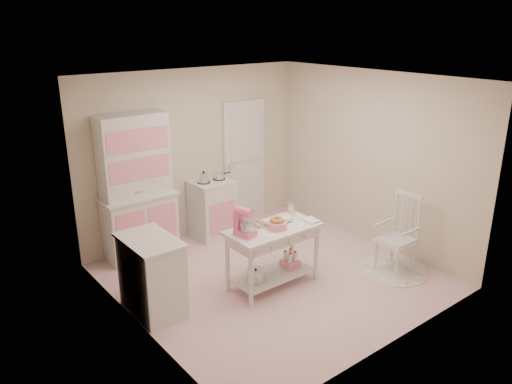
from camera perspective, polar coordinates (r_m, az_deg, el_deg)
room_shell at (r=6.18m, az=2.05°, el=3.97°), size 3.84×3.84×2.62m
door at (r=8.32m, az=-1.32°, el=3.47°), size 0.82×0.05×2.04m
hutch at (r=7.15m, az=-13.41°, el=0.47°), size 1.06×0.50×2.08m
stove at (r=7.84m, az=-5.01°, el=-1.90°), size 0.62×0.57×0.92m
base_cabinet at (r=5.97m, az=-11.80°, el=-9.30°), size 0.54×0.84×0.92m
lace_rug at (r=7.16m, az=15.38°, el=-8.66°), size 0.92×0.92×0.01m
rocking_chair at (r=6.93m, az=15.77°, el=-4.67°), size 0.50×0.73×1.10m
work_table at (r=6.41m, az=1.94°, el=-7.37°), size 1.20×0.60×0.80m
stand_mixer at (r=5.95m, az=-1.22°, el=-3.50°), size 0.26×0.32×0.34m
cookie_tray at (r=6.28m, az=-0.13°, el=-3.85°), size 0.34×0.24×0.02m
bread_basket at (r=6.21m, az=2.42°, el=-3.80°), size 0.25×0.25×0.09m
mixing_bowl at (r=6.45m, az=3.29°, el=-3.02°), size 0.22×0.22×0.07m
metal_pitcher at (r=6.60m, az=4.02°, el=-2.04°), size 0.10×0.10×0.17m
recipe_book at (r=6.44m, az=5.74°, el=-3.34°), size 0.18×0.23×0.02m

